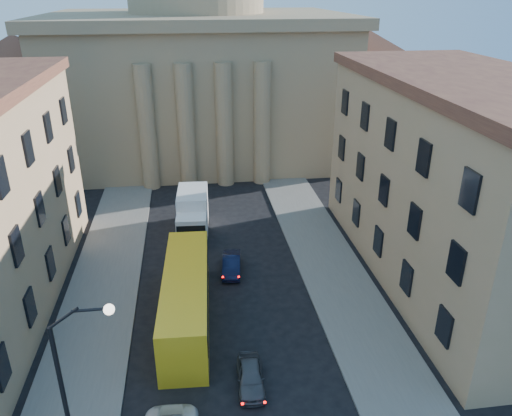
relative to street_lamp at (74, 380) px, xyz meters
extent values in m
cube|color=#625F5A|center=(-1.53, 10.00, -5.21)|extent=(5.00, 60.00, 0.15)
cube|color=#625F5A|center=(15.47, 10.00, -5.21)|extent=(5.00, 60.00, 0.15)
cube|color=#947E5B|center=(6.97, 48.00, 2.71)|extent=(34.00, 26.00, 16.00)
cube|color=#947E5B|center=(6.97, 48.00, 11.11)|extent=(35.50, 27.50, 1.20)
cube|color=#947E5B|center=(-14.03, 46.00, 0.21)|extent=(13.00, 13.00, 11.00)
cone|color=#502822|center=(-14.03, 46.00, 7.71)|extent=(26.02, 26.02, 4.00)
cube|color=#947E5B|center=(27.97, 46.00, 0.21)|extent=(13.00, 13.00, 11.00)
cone|color=#502822|center=(27.97, 46.00, 7.71)|extent=(26.02, 26.02, 4.00)
cylinder|color=#947E5B|center=(0.97, 34.80, 1.21)|extent=(1.80, 1.80, 13.00)
cylinder|color=#947E5B|center=(4.97, 34.80, 1.21)|extent=(1.80, 1.80, 13.00)
cylinder|color=#947E5B|center=(8.97, 34.80, 1.21)|extent=(1.80, 1.80, 13.00)
cylinder|color=#947E5B|center=(12.97, 34.80, 1.21)|extent=(1.80, 1.80, 13.00)
cube|color=tan|center=(23.97, 14.00, 1.71)|extent=(11.00, 26.00, 14.00)
cube|color=#502822|center=(23.97, 14.00, 9.01)|extent=(11.60, 26.60, 0.80)
cylinder|color=black|center=(-0.53, 0.00, -1.29)|extent=(0.20, 0.20, 8.00)
cylinder|color=black|center=(0.02, 0.00, 3.06)|extent=(1.30, 0.12, 0.96)
cylinder|color=black|center=(1.02, 0.00, 3.36)|extent=(1.30, 0.12, 0.12)
sphere|color=white|center=(1.77, 0.00, 3.31)|extent=(0.44, 0.44, 0.44)
imported|color=#454549|center=(7.77, 4.25, -4.67)|extent=(1.64, 3.67, 1.23)
imported|color=black|center=(7.85, 16.21, -4.66)|extent=(1.74, 3.93, 1.25)
cube|color=yellow|center=(4.44, 10.58, -3.58)|extent=(3.34, 12.24, 3.41)
cube|color=black|center=(4.44, 10.58, -3.03)|extent=(3.37, 11.58, 1.21)
cylinder|color=black|center=(3.13, 6.23, -4.74)|extent=(0.38, 1.12, 1.10)
cylinder|color=black|center=(5.33, 6.13, -4.74)|extent=(0.38, 1.12, 1.10)
cylinder|color=black|center=(3.56, 15.03, -4.74)|extent=(0.38, 1.12, 1.10)
cylinder|color=black|center=(5.76, 14.93, -4.74)|extent=(0.38, 1.12, 1.10)
cube|color=silver|center=(5.01, 21.38, -4.00)|extent=(2.63, 2.73, 2.58)
cube|color=black|center=(4.93, 20.14, -3.67)|extent=(2.37, 0.28, 1.18)
cube|color=silver|center=(5.20, 24.27, -3.40)|extent=(2.86, 4.67, 3.33)
cylinder|color=black|center=(3.91, 21.02, -4.80)|extent=(0.36, 0.98, 0.97)
cylinder|color=black|center=(6.06, 20.88, -4.80)|extent=(0.36, 0.98, 0.97)
cylinder|color=black|center=(4.18, 25.31, -4.80)|extent=(0.36, 0.98, 0.97)
cylinder|color=black|center=(6.33, 25.17, -4.80)|extent=(0.36, 0.98, 0.97)
camera|label=1|loc=(5.18, -16.52, 14.70)|focal=35.00mm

